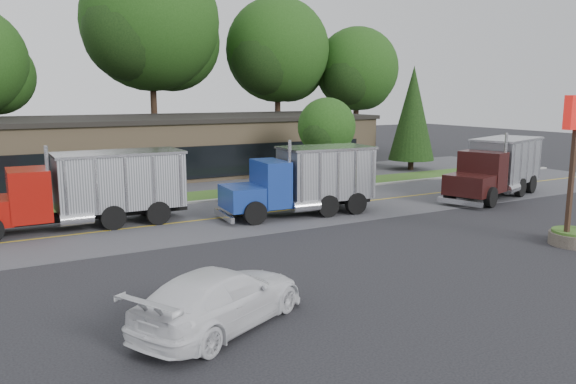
% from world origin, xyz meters
% --- Properties ---
extents(ground, '(140.00, 140.00, 0.00)m').
position_xyz_m(ground, '(0.00, 0.00, 0.00)').
color(ground, '#2E2E33').
rests_on(ground, ground).
extents(road, '(60.00, 8.00, 0.02)m').
position_xyz_m(road, '(0.00, 9.00, 0.00)').
color(road, '#5E5E63').
rests_on(road, ground).
extents(center_line, '(60.00, 0.12, 0.01)m').
position_xyz_m(center_line, '(0.00, 9.00, 0.00)').
color(center_line, gold).
rests_on(center_line, ground).
extents(curb, '(60.00, 0.30, 0.12)m').
position_xyz_m(curb, '(0.00, 13.20, 0.00)').
color(curb, '#9E9E99').
rests_on(curb, ground).
extents(grass_verge, '(60.00, 3.40, 0.03)m').
position_xyz_m(grass_verge, '(0.00, 15.00, 0.00)').
color(grass_verge, '#2E571D').
rests_on(grass_verge, ground).
extents(far_parking, '(60.00, 7.00, 0.02)m').
position_xyz_m(far_parking, '(0.00, 20.00, 0.00)').
color(far_parking, '#5E5E63').
rests_on(far_parking, ground).
extents(strip_mall, '(32.00, 12.00, 4.00)m').
position_xyz_m(strip_mall, '(2.00, 26.00, 2.00)').
color(strip_mall, '#8A7355').
rests_on(strip_mall, ground).
extents(tree_far_c, '(12.74, 11.99, 18.17)m').
position_xyz_m(tree_far_c, '(4.19, 34.15, 11.60)').
color(tree_far_c, '#382619').
rests_on(tree_far_c, ground).
extents(tree_far_d, '(10.62, 9.99, 15.14)m').
position_xyz_m(tree_far_d, '(16.16, 33.13, 9.66)').
color(tree_far_d, '#382619').
rests_on(tree_far_d, ground).
extents(tree_far_e, '(8.83, 8.31, 12.60)m').
position_xyz_m(tree_far_e, '(24.13, 31.11, 8.04)').
color(tree_far_e, '#382619').
rests_on(tree_far_e, ground).
extents(evergreen_right, '(3.59, 3.59, 8.15)m').
position_xyz_m(evergreen_right, '(20.00, 18.00, 4.48)').
color(evergreen_right, '#382619').
rests_on(evergreen_right, ground).
extents(tree_verge, '(4.04, 3.80, 5.77)m').
position_xyz_m(tree_verge, '(10.06, 15.05, 3.67)').
color(tree_verge, '#382619').
rests_on(tree_verge, ground).
extents(dump_truck_red, '(9.88, 2.71, 3.36)m').
position_xyz_m(dump_truck_red, '(-5.86, 10.25, 1.81)').
color(dump_truck_red, black).
rests_on(dump_truck_red, ground).
extents(dump_truck_blue, '(7.88, 3.17, 3.36)m').
position_xyz_m(dump_truck_blue, '(4.13, 7.78, 1.80)').
color(dump_truck_blue, black).
rests_on(dump_truck_blue, ground).
extents(dump_truck_maroon, '(8.70, 4.98, 3.36)m').
position_xyz_m(dump_truck_maroon, '(16.55, 6.58, 1.81)').
color(dump_truck_maroon, black).
rests_on(dump_truck_maroon, ground).
extents(rally_car, '(5.76, 4.43, 1.56)m').
position_xyz_m(rally_car, '(-5.00, -3.03, 0.78)').
color(rally_car, white).
rests_on(rally_car, ground).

